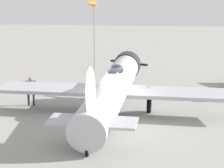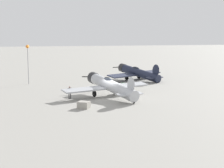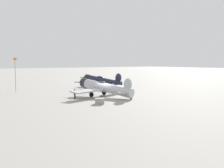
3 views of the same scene
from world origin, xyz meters
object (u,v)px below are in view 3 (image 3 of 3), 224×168
Objects in this scene: airplane_mid_apron at (102,81)px; ground_crew_mechanic at (75,93)px; airplane_foreground at (104,87)px; equipment_crate at (100,101)px; windsock_mast at (16,61)px; fuel_drum at (102,89)px.

airplane_mid_apron reaches higher than ground_crew_mechanic.
airplane_foreground reaches higher than equipment_crate.
airplane_foreground is 1.08× the size of airplane_mid_apron.
airplane_foreground is 7.80× the size of equipment_crate.
airplane_mid_apron is 1.78× the size of windsock_mast.
airplane_foreground is 5.38m from ground_crew_mechanic.
equipment_crate is 0.25× the size of windsock_mast.
airplane_mid_apron is 7.10× the size of ground_crew_mechanic.
airplane_mid_apron reaches higher than fuel_drum.
airplane_foreground is at bearing -53.55° from windsock_mast.
ground_crew_mechanic is at bearing -70.66° from windsock_mast.
windsock_mast reaches higher than ground_crew_mechanic.
airplane_mid_apron is at bearing 2.32° from windsock_mast.
airplane_mid_apron is at bearing 57.96° from fuel_drum.
equipment_crate is 21.39m from windsock_mast.
ground_crew_mechanic is (-14.32, -14.74, -0.37)m from airplane_mid_apron.
ground_crew_mechanic reaches higher than equipment_crate.
airplane_mid_apron is 9.68m from fuel_drum.
windsock_mast reaches higher than equipment_crate.
ground_crew_mechanic is at bearing 72.42° from airplane_foreground.
equipment_crate is at bearing 118.79° from airplane_mid_apron.
ground_crew_mechanic is at bearing 97.54° from equipment_crate.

